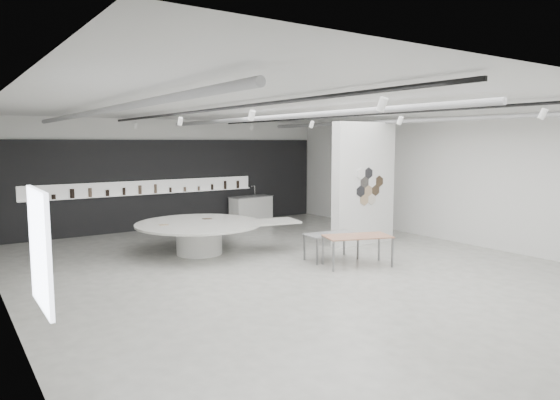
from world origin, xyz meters
TOP-DOWN VIEW (x-y plane):
  - room at (-0.09, -0.00)m, footprint 12.02×14.02m
  - back_wall_display at (-0.08, 6.93)m, footprint 11.80×0.27m
  - partition_column at (3.50, 1.00)m, footprint 2.20×0.38m
  - display_island at (-1.08, 2.45)m, footprint 4.59×3.99m
  - sample_table_wood at (1.48, -0.91)m, footprint 1.78×1.29m
  - sample_table_stone at (1.37, -0.06)m, footprint 1.39×0.79m
  - kitchen_counter at (2.93, 6.51)m, footprint 1.77×0.87m

SIDE VIEW (x-z plane):
  - kitchen_counter at x=2.93m, z-range -0.19..1.15m
  - display_island at x=-1.08m, z-range 0.13..1.00m
  - sample_table_stone at x=1.37m, z-range 0.28..0.97m
  - sample_table_wood at x=1.48m, z-range 0.32..1.07m
  - back_wall_display at x=-0.08m, z-range -0.01..3.09m
  - partition_column at x=3.50m, z-range 0.00..3.60m
  - room at x=-0.09m, z-range 0.16..3.98m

